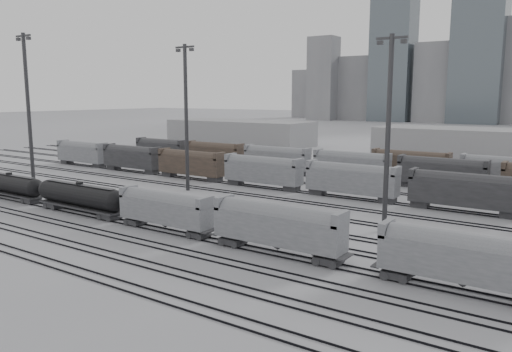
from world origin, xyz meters
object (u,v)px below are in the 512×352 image
Objects in this scene: tank_car_a at (10,184)px; tank_car_b at (80,196)px; hopper_car_b at (278,224)px; hopper_car_c at (465,257)px; light_mast_c at (388,129)px; light_mast_a at (28,103)px; hopper_car_a at (165,208)px.

tank_car_a is 17.78m from tank_car_b.
tank_car_a is at bearing 180.00° from hopper_car_b.
hopper_car_c is (68.30, -0.00, 0.75)m from tank_car_a.
light_mast_a is at bearing -177.83° from light_mast_c.
light_mast_a is (-13.96, 12.63, 12.47)m from tank_car_a.
tank_car_b is at bearing 180.00° from hopper_car_a.
hopper_car_c is at bearing -51.14° from light_mast_c.
tank_car_b is 32.35m from hopper_car_b.
tank_car_a is at bearing 180.00° from hopper_car_c.
light_mast_a is at bearing 137.86° from tank_car_a.
hopper_car_c is at bearing -0.00° from tank_car_b.
light_mast_c is at bearing 128.86° from hopper_car_c.
light_mast_a reaches higher than light_mast_c.
light_mast_c is at bearing 2.17° from light_mast_a.
tank_car_b is at bearing 180.00° from hopper_car_b.
hopper_car_a reaches higher than tank_car_b.
tank_car_b is at bearing -158.20° from light_mast_c.
light_mast_c is at bearing 34.88° from hopper_car_a.
hopper_car_a is (34.07, 0.00, 0.58)m from tank_car_a.
hopper_car_a is at bearing 180.00° from hopper_car_c.
hopper_car_a is 28.34m from light_mast_c.
light_mast_a is (-64.08, 12.63, 11.60)m from hopper_car_b.
light_mast_c is at bearing 21.80° from tank_car_b.
hopper_car_a is 16.06m from hopper_car_b.
hopper_car_a is at bearing -14.73° from light_mast_a.
light_mast_a is at bearing 171.27° from hopper_car_c.
light_mast_a reaches higher than hopper_car_c.
tank_car_b is 0.62× the size of light_mast_a.
hopper_car_b is 66.33m from light_mast_a.
tank_car_b is at bearing 0.00° from tank_car_a.
tank_car_b is 42.32m from light_mast_c.
tank_car_a is 68.30m from hopper_car_c.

